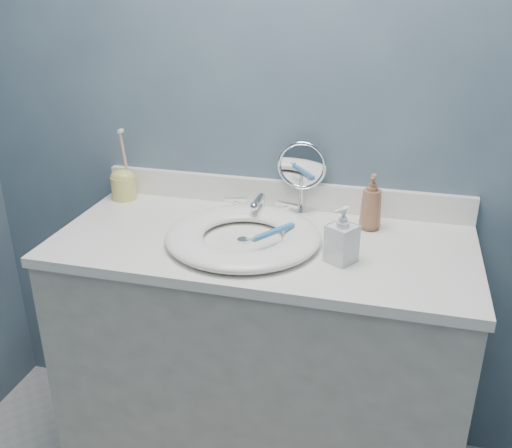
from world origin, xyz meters
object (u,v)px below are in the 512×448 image
(makeup_mirror, at_px, (302,174))
(soap_bottle_amber, at_px, (371,202))
(toothbrush_holder, at_px, (123,183))
(soap_bottle_clear, at_px, (342,235))

(makeup_mirror, relative_size, soap_bottle_amber, 1.37)
(makeup_mirror, relative_size, toothbrush_holder, 0.96)
(soap_bottle_amber, relative_size, soap_bottle_clear, 1.10)
(soap_bottle_amber, height_order, toothbrush_holder, toothbrush_holder)
(soap_bottle_amber, relative_size, toothbrush_holder, 0.70)
(soap_bottle_amber, xyz_separation_m, soap_bottle_clear, (-0.06, -0.24, -0.01))
(soap_bottle_amber, bearing_deg, soap_bottle_clear, -99.36)
(toothbrush_holder, bearing_deg, soap_bottle_clear, -19.62)
(toothbrush_holder, bearing_deg, makeup_mirror, 3.97)
(makeup_mirror, xyz_separation_m, soap_bottle_amber, (0.23, -0.08, -0.04))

